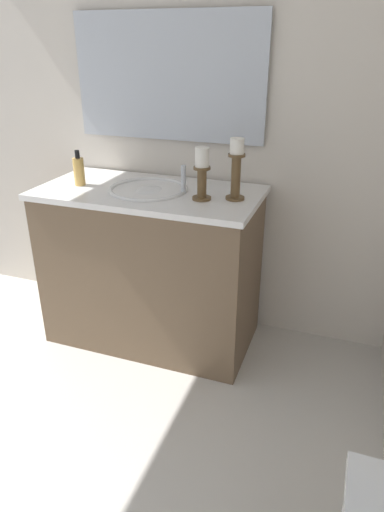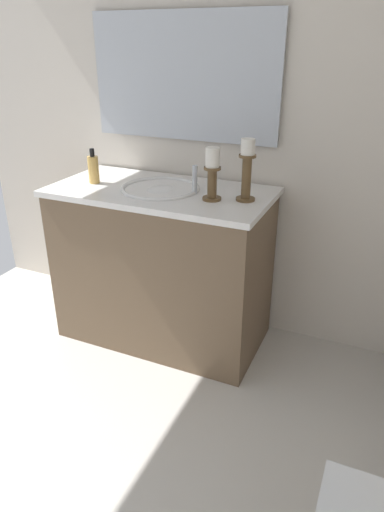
{
  "view_description": "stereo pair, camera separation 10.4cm",
  "coord_description": "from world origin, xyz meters",
  "px_view_note": "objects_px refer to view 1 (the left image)",
  "views": [
    {
      "loc": [
        0.76,
        1.04,
        1.55
      ],
      "look_at": [
        -0.58,
        0.56,
        0.88
      ],
      "focal_mm": 32.25,
      "sensor_mm": 36.0,
      "label": 1
    },
    {
      "loc": [
        0.73,
        1.14,
        1.55
      ],
      "look_at": [
        -0.58,
        0.56,
        0.88
      ],
      "focal_mm": 32.25,
      "sensor_mm": 36.0,
      "label": 2
    }
  ],
  "objects_px": {
    "candle_holder_short": "(202,173)",
    "soap_bottle": "(79,171)",
    "sink_basin": "(149,197)",
    "candle_holder_tall": "(236,168)",
    "vanity_cabinet": "(152,267)",
    "mirror": "(168,78)"
  },
  "relations": [
    {
      "from": "sink_basin",
      "to": "soap_bottle",
      "type": "distance_m",
      "value": 0.39
    },
    {
      "from": "vanity_cabinet",
      "to": "soap_bottle",
      "type": "relative_size",
      "value": 6.32
    },
    {
      "from": "vanity_cabinet",
      "to": "candle_holder_tall",
      "type": "relative_size",
      "value": 3.98
    },
    {
      "from": "vanity_cabinet",
      "to": "mirror",
      "type": "bearing_deg",
      "value": 179.99
    },
    {
      "from": "mirror",
      "to": "soap_bottle",
      "type": "height_order",
      "value": "mirror"
    },
    {
      "from": "vanity_cabinet",
      "to": "soap_bottle",
      "type": "xyz_separation_m",
      "value": [
        0.04,
        -0.37,
        0.51
      ]
    },
    {
      "from": "candle_holder_tall",
      "to": "candle_holder_short",
      "type": "distance_m",
      "value": 0.16
    },
    {
      "from": "sink_basin",
      "to": "soap_bottle",
      "type": "xyz_separation_m",
      "value": [
        0.04,
        -0.37,
        0.11
      ]
    },
    {
      "from": "candle_holder_short",
      "to": "sink_basin",
      "type": "bearing_deg",
      "value": -100.35
    },
    {
      "from": "candle_holder_tall",
      "to": "candle_holder_short",
      "type": "xyz_separation_m",
      "value": [
        0.06,
        -0.15,
        -0.02
      ]
    },
    {
      "from": "vanity_cabinet",
      "to": "mirror",
      "type": "relative_size",
      "value": 1.1
    },
    {
      "from": "mirror",
      "to": "candle_holder_short",
      "type": "height_order",
      "value": "mirror"
    },
    {
      "from": "vanity_cabinet",
      "to": "candle_holder_tall",
      "type": "distance_m",
      "value": 0.74
    },
    {
      "from": "sink_basin",
      "to": "candle_holder_short",
      "type": "height_order",
      "value": "candle_holder_short"
    },
    {
      "from": "sink_basin",
      "to": "candle_holder_tall",
      "type": "height_order",
      "value": "candle_holder_tall"
    },
    {
      "from": "mirror",
      "to": "soap_bottle",
      "type": "distance_m",
      "value": 0.66
    },
    {
      "from": "sink_basin",
      "to": "candle_holder_short",
      "type": "relative_size",
      "value": 1.64
    },
    {
      "from": "candle_holder_short",
      "to": "soap_bottle",
      "type": "height_order",
      "value": "candle_holder_short"
    },
    {
      "from": "soap_bottle",
      "to": "candle_holder_tall",
      "type": "bearing_deg",
      "value": 92.94
    },
    {
      "from": "vanity_cabinet",
      "to": "sink_basin",
      "type": "xyz_separation_m",
      "value": [
        -0.0,
        0.0,
        0.4
      ]
    },
    {
      "from": "vanity_cabinet",
      "to": "sink_basin",
      "type": "relative_size",
      "value": 2.83
    },
    {
      "from": "candle_holder_tall",
      "to": "vanity_cabinet",
      "type": "bearing_deg",
      "value": -89.83
    }
  ]
}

